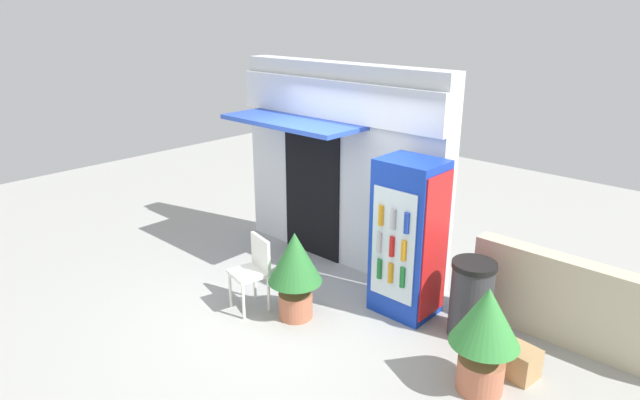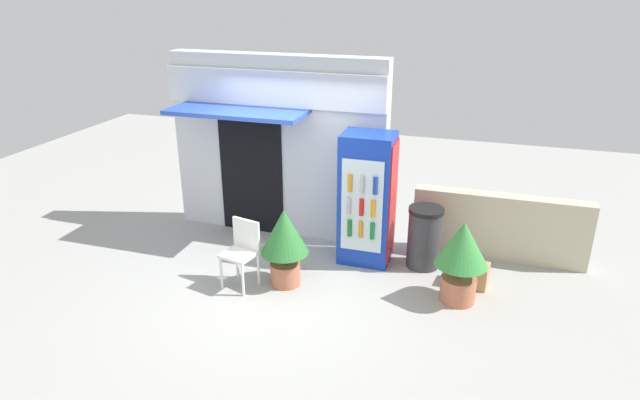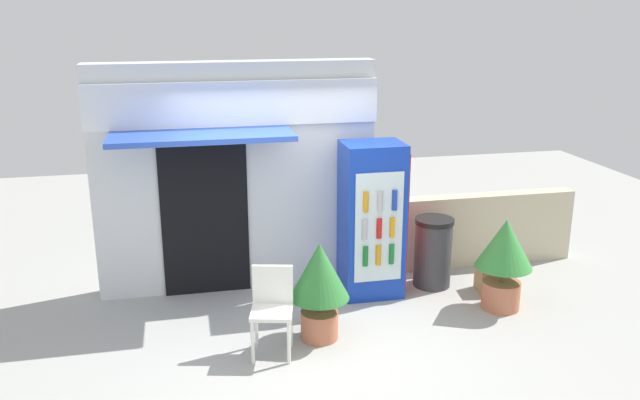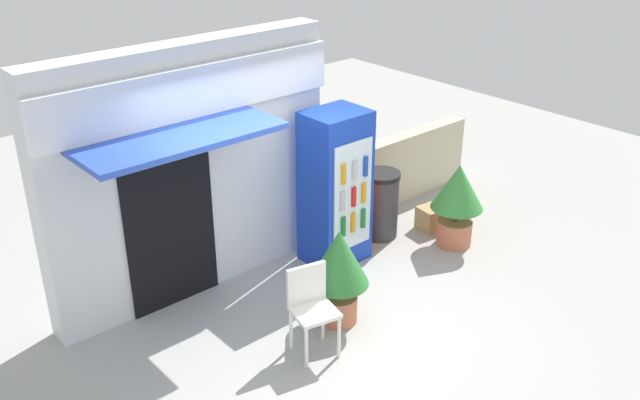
{
  "view_description": "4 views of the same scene",
  "coord_description": "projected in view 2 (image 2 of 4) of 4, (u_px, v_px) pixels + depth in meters",
  "views": [
    {
      "loc": [
        4.27,
        -4.0,
        3.46
      ],
      "look_at": [
        0.28,
        0.32,
        1.41
      ],
      "focal_mm": 30.8,
      "sensor_mm": 36.0,
      "label": 1
    },
    {
      "loc": [
        2.53,
        -5.95,
        3.77
      ],
      "look_at": [
        0.59,
        0.27,
        1.15
      ],
      "focal_mm": 30.58,
      "sensor_mm": 36.0,
      "label": 2
    },
    {
      "loc": [
        -1.14,
        -6.15,
        3.4
      ],
      "look_at": [
        0.3,
        0.49,
        1.39
      ],
      "focal_mm": 36.73,
      "sensor_mm": 36.0,
      "label": 3
    },
    {
      "loc": [
        -4.01,
        -4.53,
        4.38
      ],
      "look_at": [
        0.31,
        0.42,
        1.22
      ],
      "focal_mm": 39.38,
      "sensor_mm": 36.0,
      "label": 4
    }
  ],
  "objects": [
    {
      "name": "ground",
      "position": [
        273.0,
        281.0,
        7.37
      ],
      "size": [
        16.0,
        16.0,
        0.0
      ],
      "primitive_type": "plane",
      "color": "#A3A39E"
    },
    {
      "name": "storefront_building",
      "position": [
        277.0,
        144.0,
        8.37
      ],
      "size": [
        3.38,
        1.12,
        2.79
      ],
      "color": "silver",
      "rests_on": "ground"
    },
    {
      "name": "drink_cooler",
      "position": [
        367.0,
        199.0,
        7.61
      ],
      "size": [
        0.73,
        0.64,
        1.88
      ],
      "color": "#1438B2",
      "rests_on": "ground"
    },
    {
      "name": "plastic_chair",
      "position": [
        242.0,
        248.0,
        7.11
      ],
      "size": [
        0.49,
        0.47,
        0.91
      ],
      "color": "white",
      "rests_on": "ground"
    },
    {
      "name": "potted_plant_near_shop",
      "position": [
        285.0,
        239.0,
        7.07
      ],
      "size": [
        0.63,
        0.63,
        1.07
      ],
      "color": "#BC6B4C",
      "rests_on": "ground"
    },
    {
      "name": "potted_plant_curbside",
      "position": [
        462.0,
        253.0,
        6.68
      ],
      "size": [
        0.65,
        0.65,
        1.09
      ],
      "color": "#BC6B4C",
      "rests_on": "ground"
    },
    {
      "name": "trash_bin",
      "position": [
        424.0,
        237.0,
        7.61
      ],
      "size": [
        0.49,
        0.49,
        0.89
      ],
      "color": "#38383D",
      "rests_on": "ground"
    },
    {
      "name": "stone_boundary_wall",
      "position": [
        499.0,
        227.0,
        7.82
      ],
      "size": [
        2.45,
        0.24,
        0.98
      ],
      "primitive_type": "cube",
      "color": "beige",
      "rests_on": "ground"
    },
    {
      "name": "cardboard_box",
      "position": [
        472.0,
        274.0,
        7.24
      ],
      "size": [
        0.45,
        0.35,
        0.31
      ],
      "primitive_type": "cube",
      "rotation": [
        0.0,
        0.0,
        -0.14
      ],
      "color": "tan",
      "rests_on": "ground"
    }
  ]
}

